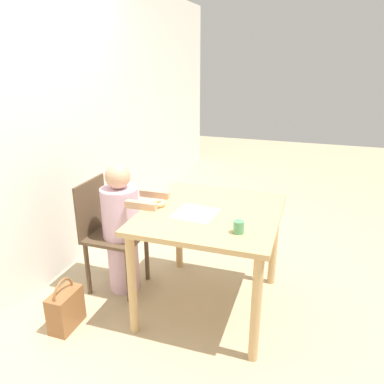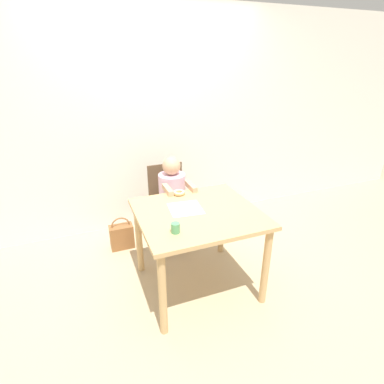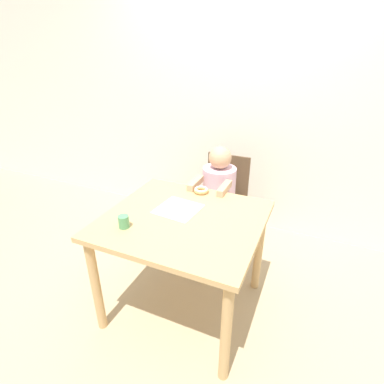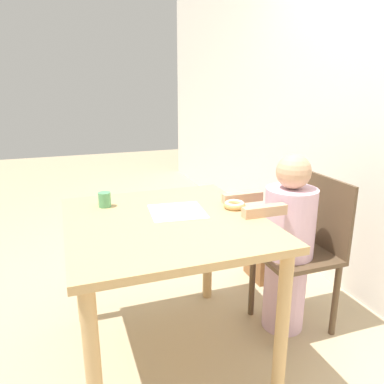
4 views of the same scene
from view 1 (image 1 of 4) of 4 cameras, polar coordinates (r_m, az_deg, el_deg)
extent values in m
plane|color=tan|center=(2.94, 2.67, -16.65)|extent=(12.00, 12.00, 0.00)
cube|color=silver|center=(3.05, -22.43, 9.05)|extent=(8.00, 0.05, 2.50)
cube|color=tan|center=(2.56, 2.93, -3.23)|extent=(0.99, 0.92, 0.03)
cylinder|color=tan|center=(2.31, 9.72, -17.25)|extent=(0.06, 0.06, 0.72)
cylinder|color=tan|center=(3.05, 12.37, -7.57)|extent=(0.06, 0.06, 0.72)
cylinder|color=tan|center=(2.52, -9.10, -13.78)|extent=(0.06, 0.06, 0.72)
cylinder|color=tan|center=(3.21, -1.99, -5.65)|extent=(0.06, 0.06, 0.72)
cube|color=brown|center=(2.96, -11.49, -6.54)|extent=(0.39, 0.41, 0.03)
cube|color=brown|center=(2.97, -15.11, -2.10)|extent=(0.39, 0.02, 0.42)
cylinder|color=brown|center=(2.87, -9.68, -12.56)|extent=(0.04, 0.04, 0.44)
cylinder|color=brown|center=(3.12, -6.91, -9.60)|extent=(0.04, 0.04, 0.44)
cylinder|color=brown|center=(3.03, -15.62, -11.16)|extent=(0.04, 0.04, 0.44)
cylinder|color=brown|center=(3.27, -12.50, -8.49)|extent=(0.04, 0.04, 0.44)
cylinder|color=silver|center=(3.04, -10.34, -10.38)|extent=(0.24, 0.24, 0.46)
cylinder|color=silver|center=(2.85, -10.86, -3.05)|extent=(0.28, 0.28, 0.38)
sphere|color=tan|center=(2.76, -11.24, 2.37)|extent=(0.18, 0.18, 0.18)
cube|color=tan|center=(2.60, -7.79, -2.01)|extent=(0.05, 0.23, 0.05)
cube|color=tan|center=(2.80, -5.70, -0.30)|extent=(0.05, 0.23, 0.05)
torus|color=tan|center=(2.64, -5.29, -1.80)|extent=(0.11, 0.11, 0.03)
torus|color=white|center=(2.64, -5.29, -1.57)|extent=(0.10, 0.10, 0.02)
cube|color=white|center=(2.51, 0.54, -3.26)|extent=(0.29, 0.29, 0.00)
cube|color=brown|center=(2.79, -18.68, -16.62)|extent=(0.25, 0.14, 0.27)
torus|color=brown|center=(2.71, -19.00, -14.32)|extent=(0.20, 0.02, 0.20)
cylinder|color=#519E66|center=(2.24, 7.13, -5.32)|extent=(0.07, 0.07, 0.08)
camera|label=2|loc=(2.01, 65.93, 13.07)|focal=28.00mm
camera|label=3|loc=(3.11, 36.17, 16.38)|focal=28.00mm
camera|label=4|loc=(3.92, 16.12, 13.88)|focal=35.00mm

